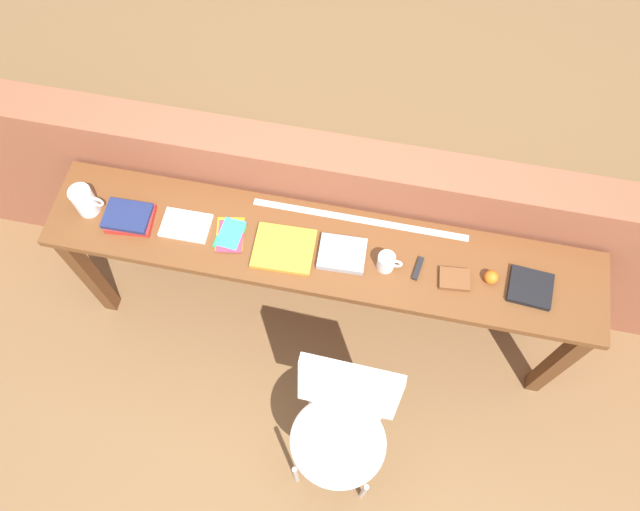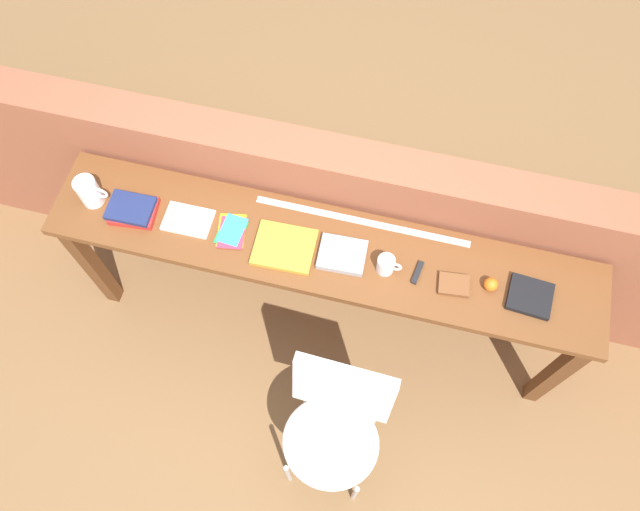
# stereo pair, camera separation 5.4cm
# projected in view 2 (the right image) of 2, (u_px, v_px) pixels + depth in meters

# --- Properties ---
(ground_plane) EXTENTS (40.00, 40.00, 0.00)m
(ground_plane) POSITION_uv_depth(u_px,v_px,m) (309.00, 366.00, 3.42)
(ground_plane) COLOR brown
(brick_wall_back) EXTENTS (6.00, 0.20, 1.13)m
(brick_wall_back) POSITION_uv_depth(u_px,v_px,m) (338.00, 217.00, 3.18)
(brick_wall_back) COLOR #935138
(brick_wall_back) RESTS_ON ground
(sideboard) EXTENTS (2.50, 0.44, 0.88)m
(sideboard) POSITION_uv_depth(u_px,v_px,m) (323.00, 261.00, 2.88)
(sideboard) COLOR brown
(sideboard) RESTS_ON ground
(chair_white_moulded) EXTENTS (0.45, 0.47, 0.89)m
(chair_white_moulded) POSITION_uv_depth(u_px,v_px,m) (335.00, 424.00, 2.77)
(chair_white_moulded) COLOR white
(chair_white_moulded) RESTS_ON ground
(pitcher_white) EXTENTS (0.14, 0.10, 0.18)m
(pitcher_white) POSITION_uv_depth(u_px,v_px,m) (89.00, 191.00, 2.79)
(pitcher_white) COLOR white
(pitcher_white) RESTS_ON sideboard
(book_stack_leftmost) EXTENTS (0.22, 0.18, 0.06)m
(book_stack_leftmost) POSITION_uv_depth(u_px,v_px,m) (132.00, 210.00, 2.81)
(book_stack_leftmost) COLOR red
(book_stack_leftmost) RESTS_ON sideboard
(magazine_cycling) EXTENTS (0.22, 0.15, 0.01)m
(magazine_cycling) POSITION_uv_depth(u_px,v_px,m) (188.00, 220.00, 2.81)
(magazine_cycling) COLOR white
(magazine_cycling) RESTS_ON sideboard
(pamphlet_pile_colourful) EXTENTS (0.15, 0.19, 0.01)m
(pamphlet_pile_colourful) POSITION_uv_depth(u_px,v_px,m) (232.00, 231.00, 2.78)
(pamphlet_pile_colourful) COLOR yellow
(pamphlet_pile_colourful) RESTS_ON sideboard
(book_open_centre) EXTENTS (0.27, 0.23, 0.02)m
(book_open_centre) POSITION_uv_depth(u_px,v_px,m) (284.00, 247.00, 2.74)
(book_open_centre) COLOR gold
(book_open_centre) RESTS_ON sideboard
(book_grey_hardcover) EXTENTS (0.21, 0.17, 0.03)m
(book_grey_hardcover) POSITION_uv_depth(u_px,v_px,m) (342.00, 255.00, 2.72)
(book_grey_hardcover) COLOR #9E9EA3
(book_grey_hardcover) RESTS_ON sideboard
(mug) EXTENTS (0.11, 0.08, 0.09)m
(mug) POSITION_uv_depth(u_px,v_px,m) (386.00, 265.00, 2.67)
(mug) COLOR white
(mug) RESTS_ON sideboard
(multitool_folded) EXTENTS (0.04, 0.11, 0.02)m
(multitool_folded) POSITION_uv_depth(u_px,v_px,m) (418.00, 272.00, 2.69)
(multitool_folded) COLOR black
(multitool_folded) RESTS_ON sideboard
(leather_journal_brown) EXTENTS (0.14, 0.11, 0.02)m
(leather_journal_brown) POSITION_uv_depth(u_px,v_px,m) (454.00, 285.00, 2.66)
(leather_journal_brown) COLOR brown
(leather_journal_brown) RESTS_ON sideboard
(sports_ball_small) EXTENTS (0.06, 0.06, 0.06)m
(sports_ball_small) POSITION_uv_depth(u_px,v_px,m) (491.00, 284.00, 2.64)
(sports_ball_small) COLOR orange
(sports_ball_small) RESTS_ON sideboard
(book_repair_rightmost) EXTENTS (0.19, 0.18, 0.03)m
(book_repair_rightmost) POSITION_uv_depth(u_px,v_px,m) (530.00, 297.00, 2.64)
(book_repair_rightmost) COLOR black
(book_repair_rightmost) RESTS_ON sideboard
(ruler_metal_back_edge) EXTENTS (0.98, 0.03, 0.00)m
(ruler_metal_back_edge) POSITION_uv_depth(u_px,v_px,m) (362.00, 221.00, 2.81)
(ruler_metal_back_edge) COLOR silver
(ruler_metal_back_edge) RESTS_ON sideboard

